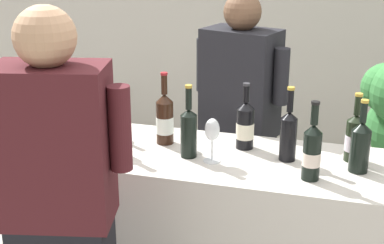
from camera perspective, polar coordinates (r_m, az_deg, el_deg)
wine_bottle_0 at (r=2.43m, az=16.94°, el=-2.32°), size 0.08×0.08×0.32m
wine_bottle_1 at (r=2.48m, az=-0.35°, el=-0.90°), size 0.07×0.07×0.34m
wine_bottle_2 at (r=2.59m, az=5.50°, el=-0.35°), size 0.08×0.08×0.32m
wine_bottle_3 at (r=2.54m, az=16.40°, el=-1.54°), size 0.08×0.08×0.31m
wine_bottle_4 at (r=2.48m, az=9.90°, el=-1.19°), size 0.07×0.07×0.34m
wine_bottle_5 at (r=2.64m, az=-2.82°, el=0.32°), size 0.08×0.08×0.35m
wine_bottle_6 at (r=2.79m, az=-9.05°, el=0.90°), size 0.08×0.08×0.31m
wine_bottle_7 at (r=2.30m, az=12.25°, el=-2.96°), size 0.08×0.08×0.34m
wine_bottle_8 at (r=2.66m, az=-13.65°, el=0.09°), size 0.08×0.08×0.35m
wine_bottle_9 at (r=2.78m, az=-11.83°, el=1.09°), size 0.08×0.08×0.33m
wine_bottle_10 at (r=2.57m, az=-8.52°, el=-0.41°), size 0.07×0.07×0.32m
wine_glass at (r=2.42m, az=2.10°, el=-1.02°), size 0.08×0.08×0.20m
person_server at (r=3.12m, az=4.82°, el=-2.43°), size 0.53×0.34×1.66m
person_guest at (r=2.19m, az=-13.17°, el=-11.78°), size 0.54×0.32×1.73m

